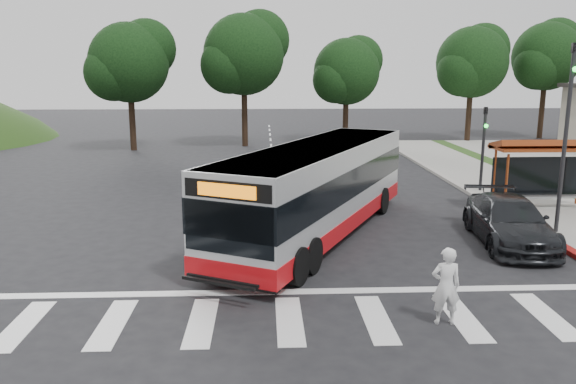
{
  "coord_description": "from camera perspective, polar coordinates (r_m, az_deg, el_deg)",
  "views": [
    {
      "loc": [
        -0.54,
        -16.91,
        5.57
      ],
      "look_at": [
        0.25,
        1.56,
        1.6
      ],
      "focal_mm": 35.0,
      "sensor_mm": 36.0,
      "label": 1
    }
  ],
  "objects": [
    {
      "name": "ground",
      "position": [
        17.81,
        -0.59,
        -6.1
      ],
      "size": [
        140.0,
        140.0,
        0.0
      ],
      "primitive_type": "plane",
      "color": "black",
      "rests_on": "ground"
    },
    {
      "name": "sidewalk_east",
      "position": [
        28.0,
        21.95,
        -0.12
      ],
      "size": [
        4.0,
        40.0,
        0.12
      ],
      "primitive_type": "cube",
      "color": "gray",
      "rests_on": "ground"
    },
    {
      "name": "curb_east",
      "position": [
        27.24,
        18.11,
        -0.13
      ],
      "size": [
        0.3,
        40.0,
        0.15
      ],
      "primitive_type": "cube",
      "color": "#9E9991",
      "rests_on": "ground"
    },
    {
      "name": "crosswalk_ladder",
      "position": [
        13.16,
        0.15,
        -12.89
      ],
      "size": [
        18.0,
        2.6,
        0.01
      ],
      "primitive_type": "cube",
      "color": "silver",
      "rests_on": "ground"
    },
    {
      "name": "bus_shelter",
      "position": [
        24.97,
        24.64,
        3.61
      ],
      "size": [
        4.2,
        1.6,
        2.86
      ],
      "color": "#903A18",
      "rests_on": "sidewalk_east"
    },
    {
      "name": "traffic_signal_ne_tall",
      "position": [
        21.08,
        26.48,
        6.26
      ],
      "size": [
        0.18,
        0.37,
        6.5
      ],
      "color": "black",
      "rests_on": "ground"
    },
    {
      "name": "traffic_signal_ne_short",
      "position": [
        27.53,
        19.26,
        5.0
      ],
      "size": [
        0.18,
        0.37,
        4.0
      ],
      "color": "black",
      "rests_on": "ground"
    },
    {
      "name": "tree_ne_a",
      "position": [
        47.95,
        18.27,
        12.51
      ],
      "size": [
        6.16,
        5.74,
        9.3
      ],
      "color": "black",
      "rests_on": "parking_lot"
    },
    {
      "name": "tree_ne_b",
      "position": [
        52.6,
        24.86,
        12.5
      ],
      "size": [
        6.16,
        5.74,
        10.02
      ],
      "color": "black",
      "rests_on": "ground"
    },
    {
      "name": "tree_north_a",
      "position": [
        43.02,
        -4.42,
        13.89
      ],
      "size": [
        6.6,
        6.15,
        10.17
      ],
      "color": "black",
      "rests_on": "ground"
    },
    {
      "name": "tree_north_b",
      "position": [
        45.45,
        6.05,
        12.17
      ],
      "size": [
        5.72,
        5.33,
        8.43
      ],
      "color": "black",
      "rests_on": "ground"
    },
    {
      "name": "tree_north_c",
      "position": [
        42.04,
        -15.74,
        12.66
      ],
      "size": [
        6.16,
        5.74,
        9.3
      ],
      "color": "black",
      "rests_on": "ground"
    },
    {
      "name": "transit_bus",
      "position": [
        19.28,
        3.06,
        0.12
      ],
      "size": [
        7.83,
        12.01,
        3.13
      ],
      "primitive_type": null,
      "rotation": [
        0.0,
        0.0,
        -0.47
      ],
      "color": "silver",
      "rests_on": "ground"
    },
    {
      "name": "pedestrian",
      "position": [
        13.15,
        15.74,
        -9.17
      ],
      "size": [
        0.66,
        0.44,
        1.79
      ],
      "primitive_type": "imported",
      "rotation": [
        0.0,
        0.0,
        3.12
      ],
      "color": "white",
      "rests_on": "ground"
    },
    {
      "name": "dark_sedan",
      "position": [
        19.87,
        21.54,
        -2.75
      ],
      "size": [
        2.72,
        5.45,
        1.52
      ],
      "primitive_type": "imported",
      "rotation": [
        0.0,
        0.0,
        -0.12
      ],
      "color": "black",
      "rests_on": "ground"
    }
  ]
}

